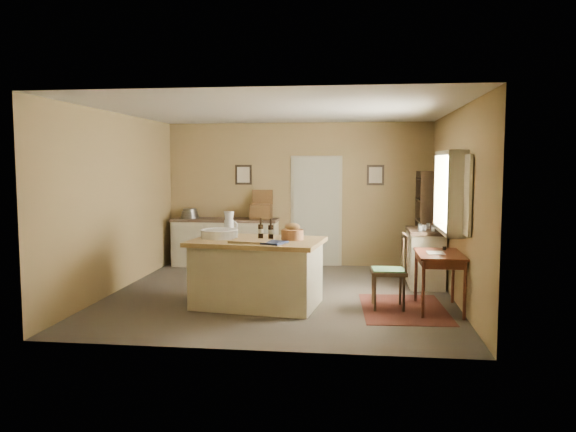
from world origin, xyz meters
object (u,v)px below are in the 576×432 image
object	(u,v)px
desk_chair	(388,272)
shelving_unit	(429,224)
work_island	(257,271)
sideboard	(226,241)
writing_desk	(439,260)
right_cabinet	(425,257)

from	to	relation	value
desk_chair	shelving_unit	xyz separation A→B (m)	(0.81, 2.37, 0.40)
work_island	sideboard	bearing A→B (deg)	118.81
sideboard	writing_desk	bearing A→B (deg)	-38.52
writing_desk	sideboard	bearing A→B (deg)	141.48
writing_desk	desk_chair	size ratio (longest dim) A/B	0.97
work_island	desk_chair	xyz separation A→B (m)	(1.77, 0.06, 0.01)
sideboard	writing_desk	size ratio (longest dim) A/B	2.09
sideboard	right_cabinet	bearing A→B (deg)	-19.93
work_island	sideboard	size ratio (longest dim) A/B	0.94
sideboard	writing_desk	distance (m)	4.53
desk_chair	writing_desk	bearing A→B (deg)	-4.00
sideboard	desk_chair	bearing A→B (deg)	-44.21
right_cabinet	shelving_unit	size ratio (longest dim) A/B	0.55
writing_desk	shelving_unit	world-z (taller)	shelving_unit
work_island	writing_desk	bearing A→B (deg)	8.57
shelving_unit	sideboard	bearing A→B (deg)	173.32
writing_desk	shelving_unit	bearing A→B (deg)	86.45
desk_chair	shelving_unit	size ratio (longest dim) A/B	0.55
right_cabinet	work_island	bearing A→B (deg)	-147.11
desk_chair	right_cabinet	distance (m)	1.66
writing_desk	right_cabinet	xyz separation A→B (m)	(-0.00, 1.53, -0.21)
right_cabinet	shelving_unit	xyz separation A→B (m)	(0.15, 0.85, 0.44)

